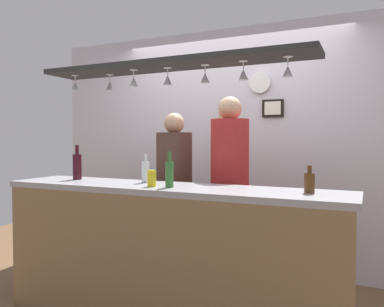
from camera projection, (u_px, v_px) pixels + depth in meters
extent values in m
plane|color=brown|center=(187.00, 304.00, 3.23)|extent=(8.00, 8.00, 0.00)
cube|color=silver|center=(230.00, 148.00, 4.18)|extent=(4.40, 0.06, 2.60)
cube|color=#99999E|center=(167.00, 189.00, 2.88)|extent=(2.70, 0.55, 0.04)
cube|color=olive|center=(150.00, 268.00, 2.67)|extent=(2.65, 0.04, 1.00)
cube|color=black|center=(170.00, 65.00, 2.89)|extent=(2.20, 0.36, 0.04)
cylinder|color=silver|center=(75.00, 75.00, 3.24)|extent=(0.06, 0.06, 0.00)
cylinder|color=silver|center=(75.00, 79.00, 3.24)|extent=(0.01, 0.01, 0.06)
cone|color=silver|center=(75.00, 86.00, 3.24)|extent=(0.07, 0.07, 0.08)
cylinder|color=silver|center=(110.00, 75.00, 3.20)|extent=(0.06, 0.06, 0.00)
cylinder|color=silver|center=(110.00, 78.00, 3.20)|extent=(0.01, 0.01, 0.06)
cone|color=silver|center=(110.00, 86.00, 3.21)|extent=(0.07, 0.07, 0.08)
cylinder|color=silver|center=(134.00, 70.00, 2.98)|extent=(0.06, 0.06, 0.00)
cylinder|color=silver|center=(134.00, 73.00, 2.98)|extent=(0.01, 0.01, 0.06)
cone|color=silver|center=(134.00, 82.00, 2.98)|extent=(0.07, 0.07, 0.08)
cylinder|color=silver|center=(168.00, 68.00, 2.89)|extent=(0.06, 0.06, 0.00)
cylinder|color=silver|center=(168.00, 71.00, 2.89)|extent=(0.01, 0.01, 0.06)
cone|color=silver|center=(168.00, 80.00, 2.90)|extent=(0.07, 0.07, 0.08)
cylinder|color=silver|center=(205.00, 65.00, 2.78)|extent=(0.06, 0.06, 0.00)
cylinder|color=silver|center=(205.00, 69.00, 2.78)|extent=(0.01, 0.01, 0.06)
cone|color=silver|center=(205.00, 78.00, 2.79)|extent=(0.07, 0.07, 0.08)
cylinder|color=silver|center=(243.00, 61.00, 2.65)|extent=(0.06, 0.06, 0.00)
cylinder|color=silver|center=(243.00, 65.00, 2.65)|extent=(0.01, 0.01, 0.06)
cone|color=silver|center=(243.00, 75.00, 2.65)|extent=(0.07, 0.07, 0.08)
cylinder|color=silver|center=(288.00, 57.00, 2.51)|extent=(0.06, 0.06, 0.00)
cylinder|color=silver|center=(288.00, 61.00, 2.51)|extent=(0.01, 0.01, 0.06)
cone|color=silver|center=(288.00, 71.00, 2.51)|extent=(0.07, 0.07, 0.08)
cube|color=#2D334C|center=(174.00, 245.00, 3.64)|extent=(0.17, 0.18, 0.78)
cylinder|color=brown|center=(174.00, 168.00, 3.61)|extent=(0.34, 0.34, 0.68)
sphere|color=tan|center=(174.00, 123.00, 3.60)|extent=(0.19, 0.19, 0.19)
cube|color=#2D334C|center=(229.00, 249.00, 3.41)|extent=(0.17, 0.18, 0.84)
cylinder|color=red|center=(230.00, 161.00, 3.38)|extent=(0.34, 0.34, 0.73)
sphere|color=tan|center=(230.00, 108.00, 3.36)|extent=(0.21, 0.21, 0.21)
cylinder|color=#336B2D|center=(169.00, 174.00, 2.78)|extent=(0.06, 0.06, 0.19)
cylinder|color=#336B2D|center=(169.00, 156.00, 2.77)|extent=(0.03, 0.03, 0.07)
cylinder|color=#380F19|center=(77.00, 167.00, 3.33)|extent=(0.08, 0.08, 0.22)
cylinder|color=#380F19|center=(77.00, 150.00, 3.33)|extent=(0.03, 0.03, 0.08)
cylinder|color=silver|center=(146.00, 172.00, 3.09)|extent=(0.06, 0.06, 0.17)
cylinder|color=silver|center=(146.00, 158.00, 3.09)|extent=(0.03, 0.03, 0.06)
cylinder|color=#512D14|center=(309.00, 183.00, 2.48)|extent=(0.07, 0.07, 0.13)
cylinder|color=#512D14|center=(310.00, 169.00, 2.48)|extent=(0.03, 0.03, 0.05)
cylinder|color=yellow|center=(152.00, 178.00, 2.82)|extent=(0.07, 0.07, 0.12)
cube|color=black|center=(273.00, 108.00, 3.93)|extent=(0.22, 0.02, 0.18)
cube|color=white|center=(273.00, 108.00, 3.92)|extent=(0.17, 0.01, 0.14)
cube|color=#B29338|center=(227.00, 122.00, 4.14)|extent=(0.18, 0.02, 0.26)
cube|color=white|center=(227.00, 122.00, 4.13)|extent=(0.14, 0.01, 0.20)
cylinder|color=white|center=(260.00, 83.00, 3.97)|extent=(0.22, 0.03, 0.22)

